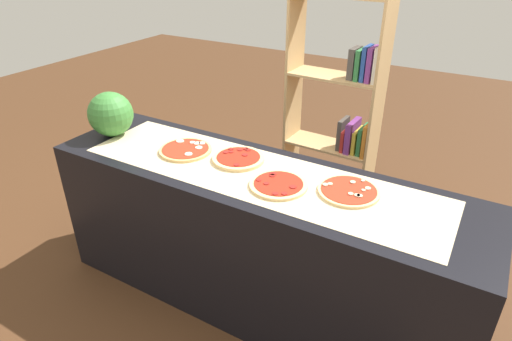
{
  "coord_description": "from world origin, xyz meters",
  "views": [
    {
      "loc": [
        1.04,
        -1.78,
        2.06
      ],
      "look_at": [
        0.0,
        0.0,
        0.92
      ],
      "focal_mm": 30.52,
      "sensor_mm": 36.0,
      "label": 1
    }
  ],
  "objects_px": {
    "pizza_pepperoni_2": "(278,185)",
    "pizza_mushroom_3": "(349,191)",
    "pizza_pepperoni_1": "(238,158)",
    "watermelon": "(111,114)",
    "pizza_mozzarella_0": "(186,150)",
    "bookshelf": "(342,118)"
  },
  "relations": [
    {
      "from": "pizza_pepperoni_2",
      "to": "pizza_mushroom_3",
      "type": "relative_size",
      "value": 0.98
    },
    {
      "from": "bookshelf",
      "to": "pizza_pepperoni_2",
      "type": "bearing_deg",
      "value": -84.7
    },
    {
      "from": "pizza_pepperoni_1",
      "to": "pizza_mushroom_3",
      "type": "relative_size",
      "value": 0.97
    },
    {
      "from": "pizza_pepperoni_2",
      "to": "pizza_mozzarella_0",
      "type": "bearing_deg",
      "value": 172.97
    },
    {
      "from": "pizza_mozzarella_0",
      "to": "watermelon",
      "type": "relative_size",
      "value": 1.11
    },
    {
      "from": "pizza_mozzarella_0",
      "to": "pizza_mushroom_3",
      "type": "height_order",
      "value": "same"
    },
    {
      "from": "pizza_mushroom_3",
      "to": "pizza_pepperoni_1",
      "type": "bearing_deg",
      "value": 178.14
    },
    {
      "from": "pizza_pepperoni_2",
      "to": "watermelon",
      "type": "distance_m",
      "value": 1.23
    },
    {
      "from": "pizza_pepperoni_1",
      "to": "bookshelf",
      "type": "bearing_deg",
      "value": 79.08
    },
    {
      "from": "pizza_pepperoni_1",
      "to": "watermelon",
      "type": "bearing_deg",
      "value": -173.62
    },
    {
      "from": "pizza_mozzarella_0",
      "to": "pizza_mushroom_3",
      "type": "bearing_deg",
      "value": 2.28
    },
    {
      "from": "pizza_pepperoni_2",
      "to": "pizza_mushroom_3",
      "type": "height_order",
      "value": "pizza_mushroom_3"
    },
    {
      "from": "pizza_mozzarella_0",
      "to": "pizza_pepperoni_1",
      "type": "distance_m",
      "value": 0.34
    },
    {
      "from": "pizza_mozzarella_0",
      "to": "pizza_mushroom_3",
      "type": "distance_m",
      "value": 1.0
    },
    {
      "from": "pizza_pepperoni_1",
      "to": "watermelon",
      "type": "height_order",
      "value": "watermelon"
    },
    {
      "from": "pizza_mozzarella_0",
      "to": "pizza_pepperoni_1",
      "type": "height_order",
      "value": "pizza_pepperoni_1"
    },
    {
      "from": "pizza_mushroom_3",
      "to": "pizza_mozzarella_0",
      "type": "bearing_deg",
      "value": -177.72
    },
    {
      "from": "watermelon",
      "to": "bookshelf",
      "type": "relative_size",
      "value": 0.17
    },
    {
      "from": "pizza_pepperoni_2",
      "to": "pizza_mushroom_3",
      "type": "bearing_deg",
      "value": 20.07
    },
    {
      "from": "pizza_mozzarella_0",
      "to": "watermelon",
      "type": "distance_m",
      "value": 0.57
    },
    {
      "from": "pizza_mozzarella_0",
      "to": "pizza_pepperoni_2",
      "type": "xyz_separation_m",
      "value": [
        0.67,
        -0.08,
        -0.0
      ]
    },
    {
      "from": "pizza_mushroom_3",
      "to": "bookshelf",
      "type": "relative_size",
      "value": 0.18
    }
  ]
}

